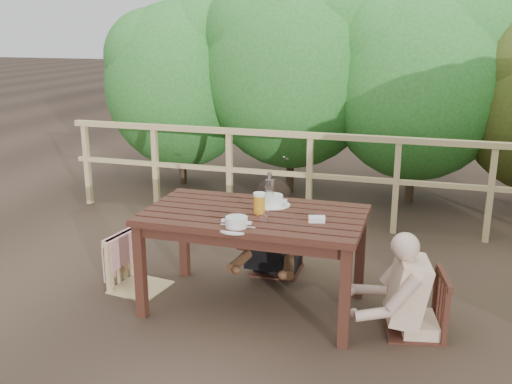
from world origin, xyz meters
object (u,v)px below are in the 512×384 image
(chair_right, at_px, (418,277))
(soup_near, at_px, (237,223))
(woman, at_px, (278,198))
(bottle, at_px, (269,190))
(butter_tub, at_px, (317,220))
(table, at_px, (254,261))
(diner_right, at_px, (424,252))
(soup_far, at_px, (272,201))
(chair_far, at_px, (277,226))
(tumbler, at_px, (264,219))
(chair_left, at_px, (138,241))
(beer_glass, at_px, (259,204))

(chair_right, distance_m, soup_near, 1.30)
(woman, xyz_separation_m, bottle, (0.08, -0.56, 0.22))
(butter_tub, bearing_deg, table, 157.69)
(chair_right, height_order, diner_right, diner_right)
(diner_right, xyz_separation_m, soup_near, (-1.24, -0.31, 0.19))
(diner_right, bearing_deg, soup_far, 66.80)
(woman, bearing_deg, bottle, 97.03)
(soup_far, bearing_deg, diner_right, -12.24)
(soup_far, bearing_deg, chair_far, 100.30)
(chair_right, bearing_deg, table, -102.58)
(chair_far, relative_size, diner_right, 0.69)
(table, distance_m, tumbler, 0.47)
(chair_left, distance_m, diner_right, 2.22)
(soup_near, distance_m, beer_glass, 0.34)
(soup_near, distance_m, soup_far, 0.57)
(chair_right, distance_m, tumbler, 1.13)
(chair_far, relative_size, woman, 0.63)
(chair_right, bearing_deg, soup_far, -113.52)
(woman, height_order, diner_right, woman)
(chair_right, distance_m, woman, 1.44)
(soup_far, distance_m, tumbler, 0.41)
(soup_near, height_order, butter_tub, soup_near)
(beer_glass, relative_size, tumbler, 2.46)
(chair_left, relative_size, diner_right, 0.69)
(tumbler, bearing_deg, woman, 98.98)
(table, relative_size, diner_right, 1.34)
(chair_far, xyz_separation_m, diner_right, (1.23, -0.74, 0.19))
(woman, xyz_separation_m, butter_tub, (0.49, -0.80, 0.11))
(woman, distance_m, soup_near, 1.08)
(beer_glass, distance_m, butter_tub, 0.45)
(table, relative_size, butter_tub, 13.81)
(bottle, relative_size, butter_tub, 2.40)
(chair_left, height_order, soup_near, soup_near)
(table, relative_size, tumbler, 23.45)
(bottle, bearing_deg, woman, 98.26)
(woman, distance_m, butter_tub, 0.95)
(soup_near, bearing_deg, beer_glass, 79.44)
(chair_far, height_order, bottle, bottle)
(table, height_order, butter_tub, butter_tub)
(diner_right, relative_size, soup_near, 4.70)
(butter_tub, bearing_deg, chair_right, -9.59)
(table, height_order, soup_near, soup_near)
(chair_left, relative_size, tumbler, 12.07)
(chair_far, height_order, butter_tub, chair_far)
(chair_left, relative_size, chair_far, 1.00)
(tumbler, height_order, butter_tub, tumbler)
(chair_far, relative_size, butter_tub, 7.13)
(tumbler, bearing_deg, soup_far, 97.80)
(diner_right, relative_size, bottle, 4.30)
(soup_near, relative_size, bottle, 0.91)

